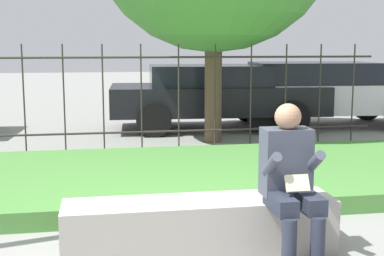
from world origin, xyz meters
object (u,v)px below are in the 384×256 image
at_px(stone_bench, 200,229).
at_px(car_parked_right, 318,92).
at_px(person_seated_reader, 290,177).
at_px(car_parked_center, 215,94).

bearing_deg(stone_bench, car_parked_right, 59.79).
distance_m(stone_bench, person_seated_reader, 0.86).
bearing_deg(person_seated_reader, car_parked_right, 65.37).
bearing_deg(car_parked_center, stone_bench, -99.67).
xyz_separation_m(stone_bench, person_seated_reader, (0.66, -0.28, 0.48)).
relative_size(car_parked_right, car_parked_center, 1.05).
relative_size(person_seated_reader, car_parked_center, 0.28).
relative_size(stone_bench, car_parked_center, 0.51).
xyz_separation_m(stone_bench, car_parked_center, (1.52, 6.42, 0.51)).
bearing_deg(car_parked_center, car_parked_right, 2.69).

